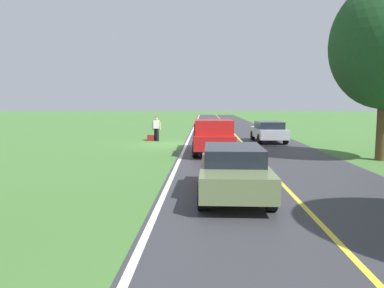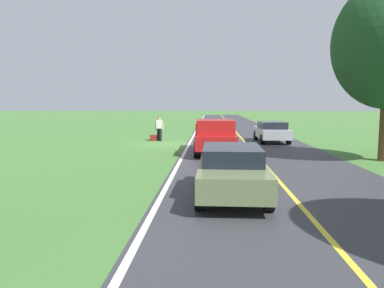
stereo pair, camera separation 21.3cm
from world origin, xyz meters
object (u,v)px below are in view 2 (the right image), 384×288
hitchhiker_walking (159,127)px  sedan_near_oncoming (272,131)px  pickup_truck_passing (214,135)px  sedan_ahead_same_lane (232,170)px  suitcase_carried (153,138)px

hitchhiker_walking → sedan_near_oncoming: (-7.75, 0.44, -0.23)m
pickup_truck_passing → sedan_ahead_same_lane: (-0.40, 8.71, -0.21)m
suitcase_carried → sedan_near_oncoming: (-8.17, 0.38, 0.54)m
suitcase_carried → sedan_ahead_same_lane: (-4.63, 14.94, 0.54)m
pickup_truck_passing → hitchhiker_walking: bearing=-58.8°
hitchhiker_walking → suitcase_carried: size_ratio=3.80×
suitcase_carried → sedan_near_oncoming: sedan_near_oncoming is taller
sedan_near_oncoming → sedan_ahead_same_lane: (3.54, 14.55, 0.00)m
pickup_truck_passing → sedan_near_oncoming: bearing=-124.0°
suitcase_carried → sedan_ahead_same_lane: sedan_ahead_same_lane is taller
pickup_truck_passing → sedan_near_oncoming: pickup_truck_passing is taller
suitcase_carried → pickup_truck_passing: size_ratio=0.08×
hitchhiker_walking → sedan_ahead_same_lane: 15.57m
suitcase_carried → pickup_truck_passing: 7.56m
sedan_ahead_same_lane → hitchhiker_walking: bearing=-74.3°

